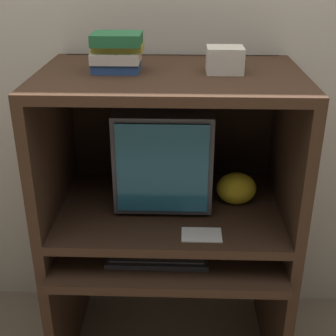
{
  "coord_description": "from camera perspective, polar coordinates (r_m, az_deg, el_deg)",
  "views": [
    {
      "loc": [
        0.05,
        -1.35,
        1.7
      ],
      "look_at": [
        -0.01,
        0.31,
        0.93
      ],
      "focal_mm": 50.0,
      "sensor_mm": 36.0,
      "label": 1
    }
  ],
  "objects": [
    {
      "name": "crt_monitor",
      "position": [
        1.9,
        -0.45,
        2.23
      ],
      "size": [
        0.38,
        0.4,
        0.41
      ],
      "color": "#333338",
      "rests_on": "desk_monitor_shelf"
    },
    {
      "name": "storage_box",
      "position": [
        1.71,
        6.94,
        12.96
      ],
      "size": [
        0.13,
        0.11,
        0.09
      ],
      "color": "beige",
      "rests_on": "hutch_upper"
    },
    {
      "name": "keyboard",
      "position": [
        1.84,
        -1.32,
        -10.53
      ],
      "size": [
        0.39,
        0.17,
        0.03
      ],
      "color": "#2D2D30",
      "rests_on": "desk_base"
    },
    {
      "name": "wall_back",
      "position": [
        2.08,
        0.57,
        13.83
      ],
      "size": [
        6.0,
        0.06,
        2.6
      ],
      "color": "beige",
      "rests_on": "ground_plane"
    },
    {
      "name": "paper_card",
      "position": [
        1.74,
        4.12,
        -8.12
      ],
      "size": [
        0.15,
        0.1,
        0.0
      ],
      "color": "white",
      "rests_on": "desk_monitor_shelf"
    },
    {
      "name": "book_stack",
      "position": [
        1.72,
        -6.27,
        13.9
      ],
      "size": [
        0.18,
        0.15,
        0.14
      ],
      "color": "navy",
      "rests_on": "hutch_upper"
    },
    {
      "name": "snack_bag",
      "position": [
        1.93,
        8.32,
        -2.48
      ],
      "size": [
        0.16,
        0.12,
        0.13
      ],
      "color": "gold",
      "rests_on": "desk_monitor_shelf"
    },
    {
      "name": "hutch_upper",
      "position": [
        1.8,
        0.28,
        6.28
      ],
      "size": [
        0.96,
        0.63,
        0.55
      ],
      "color": "#382316",
      "rests_on": "desk_monitor_shelf"
    },
    {
      "name": "desk_base",
      "position": [
        2.08,
        0.17,
        -13.89
      ],
      "size": [
        0.96,
        0.67,
        0.62
      ],
      "color": "#382316",
      "rests_on": "ground_plane"
    },
    {
      "name": "mouse",
      "position": [
        1.84,
        6.81,
        -10.63
      ],
      "size": [
        0.06,
        0.04,
        0.03
      ],
      "color": "black",
      "rests_on": "desk_base"
    },
    {
      "name": "desk_monitor_shelf",
      "position": [
        1.93,
        0.23,
        -5.4
      ],
      "size": [
        0.96,
        0.63,
        0.13
      ],
      "color": "#382316",
      "rests_on": "desk_base"
    }
  ]
}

